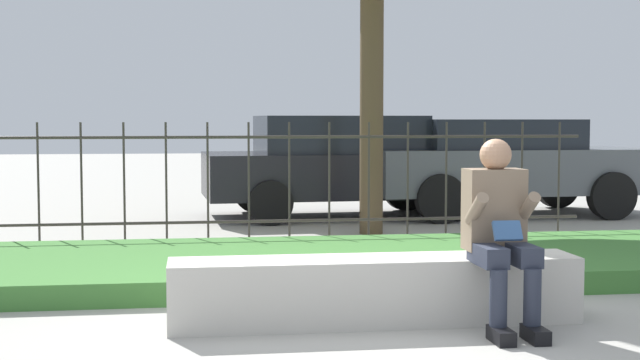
# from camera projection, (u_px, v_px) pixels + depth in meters

# --- Properties ---
(ground_plane) EXTENTS (60.00, 60.00, 0.00)m
(ground_plane) POSITION_uv_depth(u_px,v_px,m) (349.00, 324.00, 5.97)
(ground_plane) COLOR #9E9B93
(stone_bench) EXTENTS (2.75, 0.46, 0.44)m
(stone_bench) POSITION_uv_depth(u_px,v_px,m) (375.00, 294.00, 5.98)
(stone_bench) COLOR beige
(stone_bench) RESTS_ON ground_plane
(person_seated_reader) EXTENTS (0.42, 0.73, 1.24)m
(person_seated_reader) POSITION_uv_depth(u_px,v_px,m) (499.00, 226.00, 5.80)
(person_seated_reader) COLOR black
(person_seated_reader) RESTS_ON ground_plane
(grass_berm) EXTENTS (8.58, 2.41, 0.19)m
(grass_berm) POSITION_uv_depth(u_px,v_px,m) (312.00, 264.00, 7.85)
(grass_berm) COLOR #3D7533
(grass_berm) RESTS_ON ground_plane
(iron_fence) EXTENTS (6.58, 0.03, 1.34)m
(iron_fence) POSITION_uv_depth(u_px,v_px,m) (289.00, 181.00, 9.64)
(iron_fence) COLOR #332D28
(iron_fence) RESTS_ON ground_plane
(car_parked_right) EXTENTS (3.99, 2.01, 1.37)m
(car_parked_right) POSITION_uv_depth(u_px,v_px,m) (502.00, 163.00, 12.71)
(car_parked_right) COLOR #4C5156
(car_parked_right) RESTS_ON ground_plane
(car_parked_center) EXTENTS (4.16, 2.05, 1.42)m
(car_parked_center) POSITION_uv_depth(u_px,v_px,m) (347.00, 164.00, 12.53)
(car_parked_center) COLOR black
(car_parked_center) RESTS_ON ground_plane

